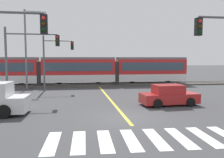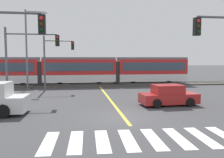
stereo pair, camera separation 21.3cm
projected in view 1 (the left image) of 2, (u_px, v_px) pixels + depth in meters
ground_plane at (125, 117)px, 13.87m from camera, size 200.00×200.00×0.00m
track_bed at (98, 84)px, 30.70m from camera, size 120.00×4.00×0.18m
rail_near at (99, 84)px, 29.98m from camera, size 120.00×0.08×0.10m
rail_far at (97, 83)px, 31.39m from camera, size 120.00×0.08×0.10m
light_rail_tram at (79, 70)px, 30.15m from camera, size 28.00×2.64×3.43m
crosswalk_stripe_0 at (52, 143)px, 9.69m from camera, size 0.67×2.82×0.01m
crosswalk_stripe_1 at (79, 142)px, 9.82m from camera, size 0.67×2.82×0.01m
crosswalk_stripe_2 at (105, 141)px, 9.94m from camera, size 0.67×2.82×0.01m
crosswalk_stripe_3 at (131, 140)px, 10.07m from camera, size 0.67×2.82×0.01m
crosswalk_stripe_4 at (156, 139)px, 10.19m from camera, size 0.67×2.82×0.01m
crosswalk_stripe_5 at (180, 138)px, 10.32m from camera, size 0.67×2.82×0.01m
crosswalk_stripe_6 at (204, 137)px, 10.44m from camera, size 0.67×2.82×0.01m
lane_centre_line at (109, 99)px, 20.42m from camera, size 0.20×16.89×0.01m
sedan_crossing at (169, 96)px, 17.54m from camera, size 4.30×2.12×1.52m
traffic_light_far_left at (54, 55)px, 25.34m from camera, size 3.25×0.38×5.87m
traffic_light_mid_left at (25, 53)px, 18.86m from camera, size 4.25×0.38×5.91m
street_lamp_west at (28, 44)px, 26.33m from camera, size 2.39×0.28×8.83m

